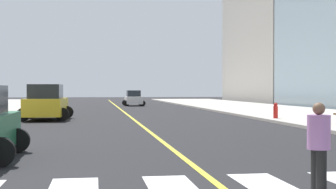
% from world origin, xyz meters
% --- Properties ---
extents(lane_divider_paint, '(0.16, 80.00, 0.01)m').
position_xyz_m(lane_divider_paint, '(0.00, 40.00, 0.01)').
color(lane_divider_paint, yellow).
rests_on(lane_divider_paint, ground).
extents(parking_garage_concrete, '(18.00, 24.00, 23.48)m').
position_xyz_m(parking_garage_concrete, '(27.73, 65.09, 11.74)').
color(parking_garage_concrete, '#B2ADA3').
rests_on(parking_garage_concrete, ground).
extents(car_white_nearest, '(2.38, 3.78, 1.68)m').
position_xyz_m(car_white_nearest, '(1.89, 50.38, 0.78)').
color(car_white_nearest, silver).
rests_on(car_white_nearest, ground).
extents(car_yellow_third, '(3.05, 4.77, 2.10)m').
position_xyz_m(car_yellow_third, '(-5.14, 26.05, 0.98)').
color(car_yellow_third, gold).
rests_on(car_yellow_third, ground).
extents(pedestrian_crossing, '(0.39, 0.39, 1.59)m').
position_xyz_m(pedestrian_crossing, '(1.48, 3.78, 0.88)').
color(pedestrian_crossing, black).
rests_on(pedestrian_crossing, ground).
extents(fire_hydrant, '(0.26, 0.26, 0.89)m').
position_xyz_m(fire_hydrant, '(7.93, 23.17, 0.58)').
color(fire_hydrant, red).
rests_on(fire_hydrant, sidewalk_kerb_east).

